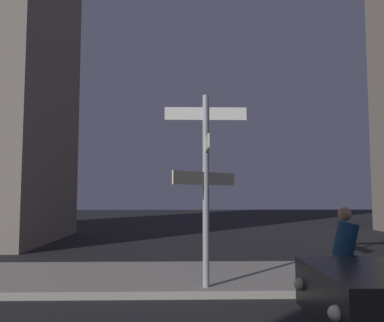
% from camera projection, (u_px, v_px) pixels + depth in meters
% --- Properties ---
extents(sidewalk_kerb, '(40.00, 2.91, 0.14)m').
position_uv_depth(sidewalk_kerb, '(236.00, 277.00, 8.19)').
color(sidewalk_kerb, gray).
rests_on(sidewalk_kerb, ground_plane).
extents(signpost, '(1.54, 1.63, 3.53)m').
position_uv_depth(signpost, '(206.00, 172.00, 7.20)').
color(signpost, gray).
rests_on(signpost, sidewalk_kerb).
extents(cyclist, '(1.81, 0.37, 1.61)m').
position_uv_depth(cyclist, '(349.00, 261.00, 6.23)').
color(cyclist, black).
rests_on(cyclist, ground_plane).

